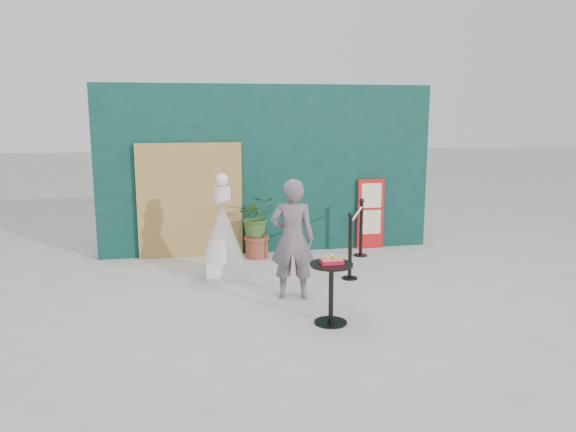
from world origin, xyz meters
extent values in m
plane|color=#ADAAA5|center=(0.00, 0.00, 0.00)|extent=(60.00, 60.00, 0.00)
cube|color=#0A2F2E|center=(0.00, 3.15, 1.50)|extent=(6.00, 0.30, 3.00)
cube|color=tan|center=(-1.40, 2.94, 1.00)|extent=(1.80, 0.08, 2.00)
imported|color=slate|center=(-0.09, 0.44, 0.83)|extent=(0.67, 0.52, 1.65)
cube|color=red|center=(1.90, 2.96, 0.65)|extent=(0.50, 0.06, 1.30)
cube|color=beige|center=(1.90, 2.92, 1.00)|extent=(0.38, 0.02, 0.45)
cube|color=beige|center=(1.90, 2.92, 0.50)|extent=(0.38, 0.02, 0.45)
cube|color=red|center=(1.90, 2.92, 0.15)|extent=(0.38, 0.02, 0.18)
cube|color=silver|center=(-0.95, 1.54, 0.15)|extent=(0.54, 0.54, 0.30)
cone|color=silver|center=(-0.95, 1.54, 0.74)|extent=(0.63, 0.63, 0.89)
cylinder|color=silver|center=(-0.95, 1.54, 1.30)|extent=(0.26, 0.26, 0.24)
sphere|color=silver|center=(-0.95, 1.54, 1.52)|extent=(0.20, 0.20, 0.20)
cylinder|color=black|center=(0.18, -0.60, 0.01)|extent=(0.40, 0.40, 0.02)
cylinder|color=black|center=(0.18, -0.60, 0.36)|extent=(0.06, 0.06, 0.72)
cylinder|color=black|center=(0.18, -0.60, 0.73)|extent=(0.52, 0.52, 0.03)
cube|color=red|center=(0.18, -0.60, 0.78)|extent=(0.26, 0.19, 0.05)
cube|color=red|center=(0.18, -0.60, 0.80)|extent=(0.24, 0.17, 0.00)
cube|color=gold|center=(0.14, -0.59, 0.82)|extent=(0.15, 0.14, 0.02)
cube|color=#C38D47|center=(0.23, -0.62, 0.82)|extent=(0.13, 0.13, 0.02)
cone|color=#FFFD43|center=(0.20, -0.55, 0.83)|extent=(0.06, 0.06, 0.06)
cylinder|color=brown|center=(-0.28, 2.65, 0.16)|extent=(0.39, 0.39, 0.33)
cylinder|color=brown|center=(-0.28, 2.65, 0.35)|extent=(0.43, 0.43, 0.05)
imported|color=#355926|center=(-0.28, 2.65, 0.74)|extent=(0.65, 0.56, 0.72)
cylinder|color=black|center=(0.95, 1.12, 0.01)|extent=(0.24, 0.24, 0.02)
cylinder|color=black|center=(0.95, 1.12, 0.48)|extent=(0.06, 0.06, 0.96)
sphere|color=black|center=(0.95, 1.12, 0.99)|extent=(0.09, 0.09, 0.09)
cylinder|color=black|center=(1.55, 2.42, 0.01)|extent=(0.24, 0.24, 0.02)
cylinder|color=black|center=(1.55, 2.42, 0.48)|extent=(0.06, 0.06, 0.96)
sphere|color=black|center=(1.55, 2.42, 0.99)|extent=(0.09, 0.09, 0.09)
cylinder|color=white|center=(1.25, 1.77, 0.88)|extent=(0.63, 1.31, 0.03)
camera|label=1|loc=(-1.54, -6.84, 2.53)|focal=35.00mm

